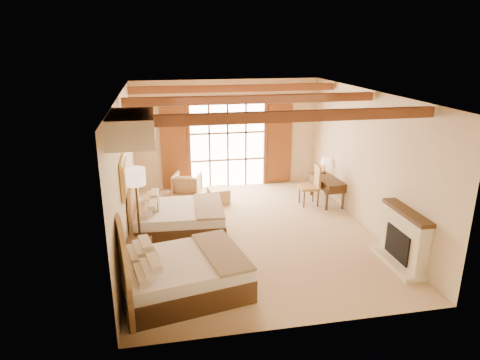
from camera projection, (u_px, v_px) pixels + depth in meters
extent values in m
plane|color=#D2B28D|center=(252.00, 232.00, 9.95)|extent=(7.00, 7.00, 0.00)
plane|color=beige|center=(227.00, 134.00, 12.72)|extent=(5.50, 0.00, 5.50)
plane|color=beige|center=(125.00, 174.00, 8.96)|extent=(0.00, 7.00, 7.00)
plane|color=beige|center=(368.00, 160.00, 9.94)|extent=(0.00, 7.00, 7.00)
plane|color=#AE6B3C|center=(253.00, 93.00, 8.95)|extent=(7.00, 7.00, 0.00)
cube|color=white|center=(228.00, 146.00, 12.79)|extent=(2.20, 0.02, 2.50)
cube|color=brown|center=(174.00, 149.00, 12.48)|extent=(0.75, 0.06, 2.40)
cube|color=brown|center=(279.00, 144.00, 13.05)|extent=(0.75, 0.06, 2.40)
cube|color=beige|center=(404.00, 239.00, 8.38)|extent=(0.25, 1.30, 1.10)
cube|color=black|center=(400.00, 244.00, 8.40)|extent=(0.18, 0.80, 0.60)
cube|color=beige|center=(397.00, 262.00, 8.52)|extent=(0.45, 1.40, 0.10)
cube|color=#412F19|center=(407.00, 212.00, 8.20)|extent=(0.30, 1.40, 0.08)
cube|color=#C09547|center=(124.00, 177.00, 8.22)|extent=(0.05, 0.95, 0.75)
cube|color=gold|center=(125.00, 177.00, 8.23)|extent=(0.02, 0.82, 0.62)
cube|color=#F2DEC4|center=(132.00, 128.00, 6.74)|extent=(0.70, 1.40, 0.45)
cube|color=#412F19|center=(183.00, 282.00, 7.54)|extent=(2.42, 2.02, 0.42)
cube|color=white|center=(182.00, 265.00, 7.44)|extent=(2.38, 1.98, 0.23)
cube|color=#96855F|center=(224.00, 255.00, 7.53)|extent=(0.96, 1.75, 0.05)
cube|color=gray|center=(152.00, 255.00, 7.27)|extent=(0.21, 0.46, 0.25)
cube|color=#412F19|center=(179.00, 225.00, 9.88)|extent=(2.15, 1.68, 0.40)
cube|color=white|center=(178.00, 212.00, 9.79)|extent=(2.11, 1.64, 0.22)
cube|color=#96855F|center=(209.00, 205.00, 9.87)|extent=(0.71, 1.63, 0.05)
cube|color=gray|center=(156.00, 204.00, 9.63)|extent=(0.14, 0.43, 0.24)
cube|color=#412F19|center=(140.00, 255.00, 8.34)|extent=(0.50, 0.50, 0.56)
cylinder|color=#312315|center=(141.00, 255.00, 8.88)|extent=(0.27, 0.27, 0.03)
cylinder|color=#312315|center=(138.00, 219.00, 8.62)|extent=(0.04, 0.04, 1.61)
cylinder|color=beige|center=(135.00, 177.00, 8.35)|extent=(0.40, 0.40, 0.33)
imported|color=#9D754F|center=(187.00, 185.00, 12.16)|extent=(0.93, 0.94, 0.68)
cube|color=tan|center=(219.00, 195.00, 11.79)|extent=(0.61, 0.61, 0.39)
cube|color=#412F19|center=(327.00, 179.00, 11.65)|extent=(0.65, 1.30, 0.05)
cube|color=#412F19|center=(327.00, 183.00, 11.68)|extent=(0.63, 1.27, 0.20)
cube|color=tan|center=(309.00, 188.00, 11.49)|extent=(0.53, 0.53, 0.06)
cube|color=tan|center=(317.00, 176.00, 11.43)|extent=(0.10, 0.49, 0.60)
cylinder|color=#312315|center=(324.00, 173.00, 12.10)|extent=(0.13, 0.13, 0.02)
cylinder|color=#312315|center=(325.00, 167.00, 12.06)|extent=(0.03, 0.03, 0.31)
cylinder|color=beige|center=(325.00, 161.00, 12.00)|extent=(0.22, 0.22, 0.17)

